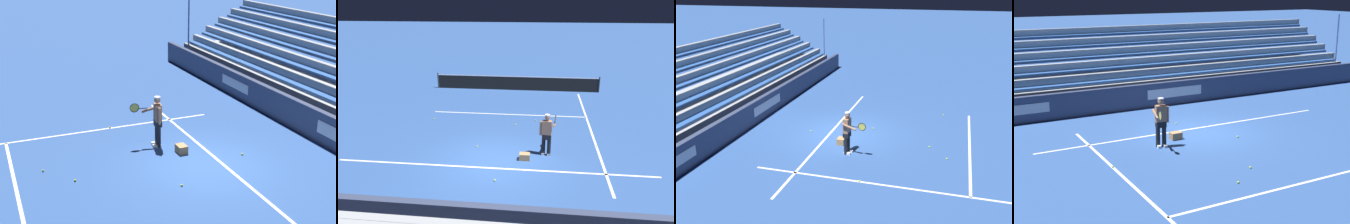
{
  "view_description": "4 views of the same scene",
  "coord_description": "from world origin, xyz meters",
  "views": [
    {
      "loc": [
        -11.42,
        6.02,
        6.27
      ],
      "look_at": [
        1.45,
        0.66,
        1.34
      ],
      "focal_mm": 50.0,
      "sensor_mm": 36.0,
      "label": 1
    },
    {
      "loc": [
        1.71,
        -11.12,
        5.91
      ],
      "look_at": [
        0.27,
        1.66,
        1.47
      ],
      "focal_mm": 35.0,
      "sensor_mm": 36.0,
      "label": 2
    },
    {
      "loc": [
        15.7,
        4.74,
        6.52
      ],
      "look_at": [
        -0.02,
        0.1,
        1.01
      ],
      "focal_mm": 42.0,
      "sensor_mm": 36.0,
      "label": 3
    },
    {
      "loc": [
        8.61,
        14.49,
        5.24
      ],
      "look_at": [
        1.74,
        1.88,
        1.45
      ],
      "focal_mm": 50.0,
      "sensor_mm": 36.0,
      "label": 4
    }
  ],
  "objects": [
    {
      "name": "tennis_ball_on_baseline",
      "position": [
        4.12,
        1.86,
        0.03
      ],
      "size": [
        0.07,
        0.07,
        0.07
      ],
      "primitive_type": "sphere",
      "color": "#CCE533",
      "rests_on": "ground"
    },
    {
      "name": "tennis_ball_stray_back",
      "position": [
        -0.92,
        1.24,
        0.03
      ],
      "size": [
        0.07,
        0.07,
        0.07
      ],
      "primitive_type": "sphere",
      "color": "#CCE533",
      "rests_on": "ground"
    },
    {
      "name": "tennis_ball_by_box",
      "position": [
        0.22,
        -1.39,
        0.03
      ],
      "size": [
        0.07,
        0.07,
        0.07
      ],
      "primitive_type": "sphere",
      "color": "#CCE533",
      "rests_on": "ground"
    },
    {
      "name": "court_service_line_white",
      "position": [
        0.0,
        5.5,
        0.0
      ],
      "size": [
        8.22,
        0.1,
        0.01
      ],
      "primitive_type": "cube",
      "color": "white",
      "rests_on": "ground"
    },
    {
      "name": "tennis_ball_midcourt",
      "position": [
        1.47,
        4.65,
        0.03
      ],
      "size": [
        0.07,
        0.07,
        0.07
      ],
      "primitive_type": "sphere",
      "color": "#CCE533",
      "rests_on": "ground"
    },
    {
      "name": "tennis_ball_toward_net",
      "position": [
        0.5,
        3.91,
        0.03
      ],
      "size": [
        0.07,
        0.07,
        0.07
      ],
      "primitive_type": "sphere",
      "color": "#CCE533",
      "rests_on": "ground"
    },
    {
      "name": "tennis_player",
      "position": [
        1.98,
        0.84,
        0.89
      ],
      "size": [
        0.67,
        0.97,
        1.71
      ],
      "color": "black",
      "rests_on": "ground"
    },
    {
      "name": "ground_plane",
      "position": [
        0.0,
        0.0,
        0.0
      ],
      "size": [
        160.0,
        160.0,
        0.0
      ],
      "primitive_type": "plane",
      "color": "#2D5193"
    },
    {
      "name": "ball_box_cardboard",
      "position": [
        1.15,
        0.32,
        0.13
      ],
      "size": [
        0.4,
        0.31,
        0.26
      ],
      "primitive_type": "cube",
      "rotation": [
        0.0,
        0.0,
        0.02
      ],
      "color": "#A87F51",
      "rests_on": "ground"
    },
    {
      "name": "court_sideline_white",
      "position": [
        4.11,
        4.0,
        0.0
      ],
      "size": [
        0.1,
        12.0,
        0.01
      ],
      "primitive_type": "cube",
      "color": "white",
      "rests_on": "ground"
    },
    {
      "name": "back_wall_sponsor_board",
      "position": [
        0.01,
        -4.37,
        0.55
      ],
      "size": [
        26.6,
        0.25,
        1.1
      ],
      "color": "#384260",
      "rests_on": "ground"
    },
    {
      "name": "court_baseline_white",
      "position": [
        0.0,
        -0.5,
        0.0
      ],
      "size": [
        12.0,
        0.1,
        0.01
      ],
      "primitive_type": "cube",
      "color": "white",
      "rests_on": "ground"
    }
  ]
}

